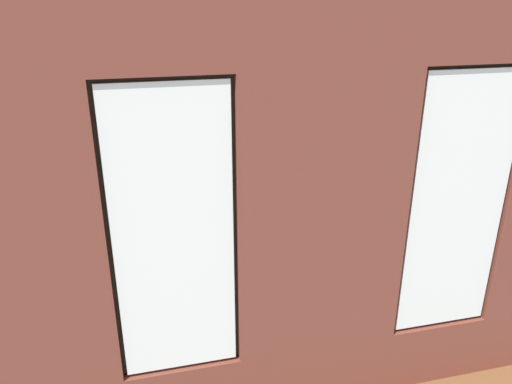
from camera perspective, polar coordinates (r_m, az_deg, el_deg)
ground_plane at (r=6.65m, az=-1.42°, el=-6.86°), size 6.27×6.09×0.10m
brick_wall_with_windows at (r=3.60m, az=7.68°, el=-2.79°), size 5.67×0.30×3.35m
couch_by_window at (r=4.72m, az=-0.22°, el=-14.81°), size 2.07×0.87×0.80m
couch_left at (r=6.92m, az=16.76°, el=-3.11°), size 0.93×2.09×0.80m
coffee_table at (r=6.44m, az=0.69°, el=-3.62°), size 1.51×0.89×0.42m
cup_ceramic at (r=6.64m, az=3.81°, el=-1.96°), size 0.08×0.08×0.09m
candle_jar at (r=6.19m, az=-3.06°, el=-3.80°), size 0.08×0.08×0.09m
table_plant_small at (r=6.36m, az=0.69°, el=-2.17°), size 0.15×0.15×0.25m
remote_black at (r=6.32m, az=1.99°, el=-3.56°), size 0.17×0.12×0.02m
media_console at (r=6.33m, az=-23.76°, el=-7.03°), size 1.03×0.42×0.57m
tv_flatscreen at (r=6.06m, az=-24.72°, el=-1.41°), size 1.16×0.20×0.77m
papasan_chair at (r=8.10m, az=-4.68°, el=2.45°), size 1.18×1.18×0.72m
potted_plant_mid_room_small at (r=7.40m, az=3.57°, el=0.52°), size 0.40×0.40×0.65m
potted_plant_between_couches at (r=4.98m, az=16.69°, el=-6.50°), size 1.05×1.04×1.36m
potted_plant_foreground_right at (r=8.18m, az=-19.78°, el=1.75°), size 0.99×0.87×1.16m
potted_plant_near_tv at (r=5.25m, az=-19.98°, el=-8.28°), size 0.85×0.88×1.18m
potted_plant_beside_window_right at (r=4.32m, az=-20.78°, el=-12.69°), size 0.96×0.93×1.26m
potted_plant_by_left_couch at (r=7.93m, az=9.04°, el=1.45°), size 0.35×0.35×0.61m
potted_plant_corner_near_left at (r=8.89m, az=10.14°, el=4.61°), size 0.55×0.55×0.84m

